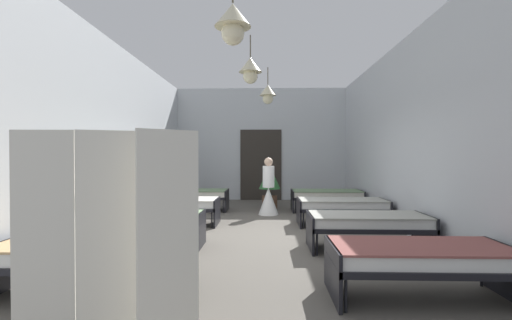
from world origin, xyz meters
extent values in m
cube|color=#59544C|center=(0.00, 0.00, -0.05)|extent=(6.36, 10.96, 0.10)
cube|color=silver|center=(0.00, 5.28, 1.91)|extent=(6.16, 0.20, 3.82)
cube|color=silver|center=(-2.98, 0.00, 1.91)|extent=(0.20, 10.36, 3.82)
cube|color=silver|center=(2.98, 0.00, 1.91)|extent=(0.20, 10.36, 3.82)
cube|color=#2D2823|center=(0.00, 5.16, 1.20)|extent=(1.40, 0.06, 2.40)
cone|color=beige|center=(-0.22, -2.42, 3.21)|extent=(0.44, 0.44, 0.28)
sphere|color=beige|center=(-0.22, -2.42, 2.99)|extent=(0.28, 0.28, 0.28)
cylinder|color=brown|center=(-0.12, 0.00, 3.61)|extent=(0.02, 0.02, 0.41)
cone|color=beige|center=(-0.12, 0.00, 3.25)|extent=(0.44, 0.44, 0.28)
sphere|color=beige|center=(-0.12, 0.00, 3.03)|extent=(0.28, 0.28, 0.28)
cylinder|color=brown|center=(0.22, 2.42, 3.60)|extent=(0.02, 0.02, 0.44)
cone|color=beige|center=(0.22, 2.42, 3.22)|extent=(0.44, 0.44, 0.28)
sphere|color=beige|center=(0.22, 2.42, 3.00)|extent=(0.28, 0.28, 0.28)
cylinder|color=black|center=(-2.70, -2.49, 0.17)|extent=(0.03, 0.03, 0.34)
cylinder|color=black|center=(-0.96, -3.21, 0.17)|extent=(0.03, 0.03, 0.34)
cylinder|color=black|center=(-0.96, -2.49, 0.17)|extent=(0.03, 0.03, 0.34)
cube|color=black|center=(-1.83, -2.85, 0.38)|extent=(1.90, 0.84, 0.07)
cube|color=black|center=(-2.76, -2.85, 0.29)|extent=(0.04, 0.84, 0.57)
cube|color=black|center=(-0.90, -2.85, 0.29)|extent=(0.04, 0.84, 0.57)
cube|color=white|center=(-1.83, -2.85, 0.48)|extent=(1.82, 0.78, 0.14)
cube|color=tan|center=(-1.83, -2.85, 0.56)|extent=(1.86, 0.82, 0.02)
cylinder|color=black|center=(0.96, -3.21, 0.17)|extent=(0.03, 0.03, 0.34)
cylinder|color=black|center=(0.96, -2.49, 0.17)|extent=(0.03, 0.03, 0.34)
cylinder|color=black|center=(2.70, -2.49, 0.17)|extent=(0.03, 0.03, 0.34)
cube|color=black|center=(1.83, -2.85, 0.38)|extent=(1.90, 0.84, 0.07)
cube|color=black|center=(0.90, -2.85, 0.29)|extent=(0.04, 0.84, 0.57)
cube|color=black|center=(2.76, -2.85, 0.29)|extent=(0.04, 0.84, 0.57)
cube|color=white|center=(1.83, -2.85, 0.48)|extent=(1.82, 0.78, 0.14)
cube|color=#8C4C47|center=(1.83, -2.85, 0.56)|extent=(1.86, 0.82, 0.02)
cylinder|color=black|center=(-2.70, -1.31, 0.17)|extent=(0.03, 0.03, 0.34)
cylinder|color=black|center=(-2.70, -0.59, 0.17)|extent=(0.03, 0.03, 0.34)
cylinder|color=black|center=(-0.96, -1.31, 0.17)|extent=(0.03, 0.03, 0.34)
cylinder|color=black|center=(-0.96, -0.59, 0.17)|extent=(0.03, 0.03, 0.34)
cube|color=black|center=(-1.83, -0.95, 0.38)|extent=(1.90, 0.84, 0.07)
cube|color=black|center=(-2.76, -0.95, 0.29)|extent=(0.04, 0.84, 0.57)
cube|color=black|center=(-0.90, -0.95, 0.29)|extent=(0.04, 0.84, 0.57)
cube|color=white|center=(-1.83, -0.95, 0.48)|extent=(1.82, 0.78, 0.14)
cube|color=slate|center=(-1.83, -0.95, 0.56)|extent=(1.86, 0.82, 0.02)
cylinder|color=black|center=(0.96, -1.31, 0.17)|extent=(0.03, 0.03, 0.34)
cylinder|color=black|center=(0.96, -0.59, 0.17)|extent=(0.03, 0.03, 0.34)
cylinder|color=black|center=(2.70, -1.31, 0.17)|extent=(0.03, 0.03, 0.34)
cylinder|color=black|center=(2.70, -0.59, 0.17)|extent=(0.03, 0.03, 0.34)
cube|color=black|center=(1.83, -0.95, 0.38)|extent=(1.90, 0.84, 0.07)
cube|color=black|center=(0.90, -0.95, 0.29)|extent=(0.04, 0.84, 0.57)
cube|color=black|center=(2.76, -0.95, 0.29)|extent=(0.04, 0.84, 0.57)
cube|color=white|center=(1.83, -0.95, 0.48)|extent=(1.82, 0.78, 0.14)
cube|color=#9E9E93|center=(1.83, -0.95, 0.56)|extent=(1.86, 0.82, 0.02)
cylinder|color=black|center=(-2.70, 0.59, 0.17)|extent=(0.03, 0.03, 0.34)
cylinder|color=black|center=(-2.70, 1.31, 0.17)|extent=(0.03, 0.03, 0.34)
cylinder|color=black|center=(-0.96, 0.59, 0.17)|extent=(0.03, 0.03, 0.34)
cylinder|color=black|center=(-0.96, 1.31, 0.17)|extent=(0.03, 0.03, 0.34)
cube|color=black|center=(-1.83, 0.95, 0.38)|extent=(1.90, 0.84, 0.07)
cube|color=black|center=(-2.76, 0.95, 0.29)|extent=(0.04, 0.84, 0.57)
cube|color=black|center=(-0.90, 0.95, 0.29)|extent=(0.04, 0.84, 0.57)
cube|color=white|center=(-1.83, 0.95, 0.48)|extent=(1.82, 0.78, 0.14)
cube|color=beige|center=(-1.83, 0.95, 0.56)|extent=(1.86, 0.82, 0.02)
cylinder|color=black|center=(0.96, 0.59, 0.17)|extent=(0.03, 0.03, 0.34)
cylinder|color=black|center=(0.96, 1.31, 0.17)|extent=(0.03, 0.03, 0.34)
cylinder|color=black|center=(2.70, 0.59, 0.17)|extent=(0.03, 0.03, 0.34)
cylinder|color=black|center=(2.70, 1.31, 0.17)|extent=(0.03, 0.03, 0.34)
cube|color=black|center=(1.83, 0.95, 0.38)|extent=(1.90, 0.84, 0.07)
cube|color=black|center=(0.90, 0.95, 0.29)|extent=(0.04, 0.84, 0.57)
cube|color=black|center=(2.76, 0.95, 0.29)|extent=(0.04, 0.84, 0.57)
cube|color=white|center=(1.83, 0.95, 0.48)|extent=(1.82, 0.78, 0.14)
cube|color=#9E9E93|center=(1.83, 0.95, 0.56)|extent=(1.86, 0.82, 0.02)
cylinder|color=black|center=(-2.70, 2.49, 0.17)|extent=(0.03, 0.03, 0.34)
cylinder|color=black|center=(-2.70, 3.21, 0.17)|extent=(0.03, 0.03, 0.34)
cylinder|color=black|center=(-0.96, 2.49, 0.17)|extent=(0.03, 0.03, 0.34)
cylinder|color=black|center=(-0.96, 3.21, 0.17)|extent=(0.03, 0.03, 0.34)
cube|color=black|center=(-1.83, 2.85, 0.38)|extent=(1.90, 0.84, 0.07)
cube|color=black|center=(-2.76, 2.85, 0.29)|extent=(0.04, 0.84, 0.57)
cube|color=black|center=(-0.90, 2.85, 0.29)|extent=(0.04, 0.84, 0.57)
cube|color=silver|center=(-1.83, 2.85, 0.48)|extent=(1.82, 0.78, 0.14)
cube|color=slate|center=(-1.83, 2.85, 0.56)|extent=(1.86, 0.82, 0.02)
cylinder|color=black|center=(0.96, 2.49, 0.17)|extent=(0.03, 0.03, 0.34)
cylinder|color=black|center=(0.96, 3.21, 0.17)|extent=(0.03, 0.03, 0.34)
cylinder|color=black|center=(2.70, 2.49, 0.17)|extent=(0.03, 0.03, 0.34)
cylinder|color=black|center=(2.70, 3.21, 0.17)|extent=(0.03, 0.03, 0.34)
cube|color=black|center=(1.83, 2.85, 0.38)|extent=(1.90, 0.84, 0.07)
cube|color=black|center=(0.90, 2.85, 0.29)|extent=(0.04, 0.84, 0.57)
cube|color=black|center=(2.76, 2.85, 0.29)|extent=(0.04, 0.84, 0.57)
cube|color=silver|center=(1.83, 2.85, 0.48)|extent=(1.82, 0.78, 0.14)
cube|color=slate|center=(1.83, 2.85, 0.56)|extent=(1.86, 0.82, 0.02)
cone|color=white|center=(0.24, 2.29, 0.35)|extent=(0.52, 0.52, 0.70)
cylinder|color=white|center=(0.24, 2.29, 0.97)|extent=(0.30, 0.30, 0.55)
sphere|color=beige|center=(0.24, 2.29, 1.36)|extent=(0.22, 0.22, 0.22)
cone|color=white|center=(0.24, 2.29, 1.44)|extent=(0.18, 0.18, 0.10)
cylinder|color=brown|center=(0.28, 3.26, 0.19)|extent=(0.43, 0.43, 0.37)
cylinder|color=brown|center=(0.28, 3.26, 0.47)|extent=(0.06, 0.06, 0.20)
cone|color=#2D6633|center=(0.28, 3.26, 0.91)|extent=(0.61, 0.61, 0.68)
cube|color=silver|center=(-1.30, -4.31, 0.85)|extent=(0.42, 0.05, 1.70)
cube|color=silver|center=(-0.88, -4.25, 0.85)|extent=(0.40, 0.18, 1.70)
cube|color=silver|center=(-0.46, -4.31, 0.85)|extent=(0.35, 0.28, 1.70)
camera|label=1|loc=(0.19, -6.55, 1.53)|focal=24.08mm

